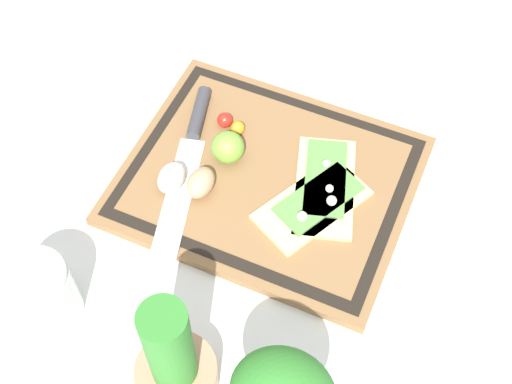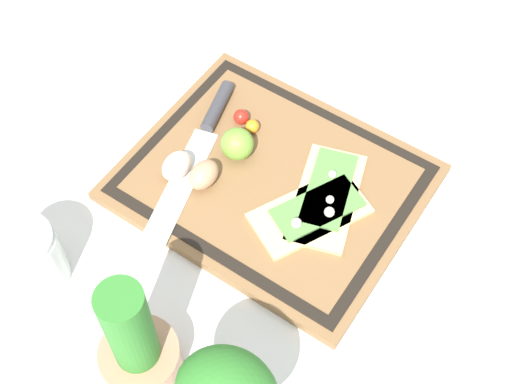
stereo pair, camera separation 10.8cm
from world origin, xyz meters
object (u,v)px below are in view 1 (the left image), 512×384
at_px(pizza_slice_near, 325,185).
at_px(egg_pink, 172,178).
at_px(pizza_slice_far, 313,203).
at_px(knife, 192,141).
at_px(egg_brown, 201,183).
at_px(sauce_jar, 43,296).
at_px(herb_pot, 174,364).
at_px(cherry_tomato_red, 225,120).
at_px(lime, 228,147).
at_px(cherry_tomato_yellow, 238,128).

xyz_separation_m(pizza_slice_near, egg_pink, (0.22, 0.09, 0.01)).
xyz_separation_m(pizza_slice_far, knife, (0.22, -0.03, 0.00)).
height_order(pizza_slice_near, pizza_slice_far, same).
relative_size(egg_brown, sauce_jar, 0.52).
xyz_separation_m(pizza_slice_far, herb_pot, (0.06, 0.32, 0.05)).
relative_size(pizza_slice_far, egg_pink, 3.52).
relative_size(pizza_slice_near, egg_brown, 3.62).
distance_m(pizza_slice_near, herb_pot, 0.37).
relative_size(pizza_slice_far, cherry_tomato_red, 7.77).
distance_m(egg_brown, cherry_tomato_red, 0.13).
bearing_deg(lime, egg_brown, 80.98).
relative_size(egg_brown, herb_pot, 0.25).
relative_size(knife, sauce_jar, 2.97).
height_order(knife, cherry_tomato_red, cherry_tomato_red).
relative_size(lime, cherry_tomato_red, 2.08).
distance_m(egg_brown, lime, 0.07).
height_order(egg_brown, egg_pink, same).
bearing_deg(knife, sauce_jar, 79.79).
relative_size(pizza_slice_far, sauce_jar, 1.84).
bearing_deg(egg_pink, cherry_tomato_yellow, -109.96).
bearing_deg(lime, herb_pot, 104.52).
relative_size(knife, egg_brown, 5.67).
bearing_deg(knife, pizza_slice_far, 171.86).
bearing_deg(lime, knife, -0.90).
relative_size(cherry_tomato_yellow, sauce_jar, 0.21).
relative_size(egg_pink, cherry_tomato_red, 2.21).
bearing_deg(herb_pot, egg_pink, -61.35).
height_order(egg_pink, cherry_tomato_red, egg_pink).
bearing_deg(pizza_slice_near, pizza_slice_far, 83.95).
xyz_separation_m(egg_brown, sauce_jar, (0.11, 0.26, 0.01)).
bearing_deg(pizza_slice_near, knife, 1.89).
xyz_separation_m(lime, sauce_jar, (0.12, 0.33, -0.00)).
bearing_deg(egg_pink, egg_brown, -168.00).
relative_size(pizza_slice_near, cherry_tomato_red, 7.99).
bearing_deg(egg_pink, knife, -84.58).
height_order(knife, sauce_jar, sauce_jar).
relative_size(lime, sauce_jar, 0.49).
xyz_separation_m(pizza_slice_near, egg_brown, (0.17, 0.08, 0.01)).
distance_m(egg_pink, cherry_tomato_yellow, 0.14).
xyz_separation_m(herb_pot, sauce_jar, (0.22, -0.02, -0.03)).
height_order(egg_brown, cherry_tomato_yellow, egg_brown).
bearing_deg(lime, cherry_tomato_yellow, -82.12).
distance_m(cherry_tomato_red, herb_pot, 0.43).
xyz_separation_m(pizza_slice_near, herb_pot, (0.07, 0.36, 0.05)).
distance_m(pizza_slice_far, sauce_jar, 0.41).
distance_m(knife, lime, 0.07).
height_order(lime, sauce_jar, sauce_jar).
relative_size(pizza_slice_near, pizza_slice_far, 1.03).
distance_m(knife, cherry_tomato_yellow, 0.08).
height_order(pizza_slice_far, egg_pink, egg_pink).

